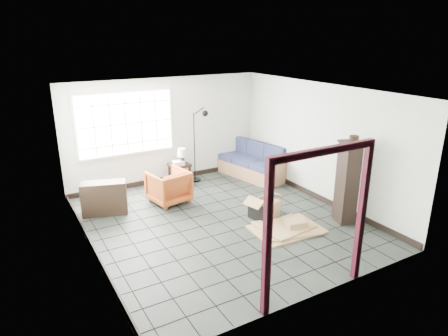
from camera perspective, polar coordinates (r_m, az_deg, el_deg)
ground at (r=8.07m, az=-0.47°, el=-7.66°), size 5.50×5.50×0.00m
room_shell at (r=7.51m, az=-0.61°, el=4.00°), size 5.02×5.52×2.61m
window_panel at (r=9.57m, az=-13.88°, el=6.17°), size 2.32×0.08×1.52m
doorway_trim at (r=5.52m, az=13.50°, el=-5.33°), size 1.80×0.08×2.20m
futon_sofa at (r=10.55m, az=3.90°, el=0.63°), size 1.18×2.15×0.90m
armchair at (r=8.91m, az=-7.92°, el=-2.41°), size 0.90×0.86×0.81m
side_table at (r=9.98m, az=-6.40°, el=0.10°), size 0.51×0.51×0.52m
table_lamp at (r=9.85m, az=-6.00°, el=2.13°), size 0.32×0.32×0.40m
projector at (r=9.87m, az=-6.55°, el=0.73°), size 0.29×0.24×0.10m
floor_lamp at (r=10.02m, az=-3.49°, el=3.70°), size 0.54×0.34×1.87m
console_shelf at (r=8.63m, az=-16.72°, el=-4.14°), size 0.97×0.62×0.70m
tall_shelf at (r=8.13m, az=17.18°, el=-1.93°), size 0.47×0.53×1.64m
pot at (r=7.84m, az=18.08°, el=3.94°), size 0.18×0.18×0.13m
open_box at (r=8.25m, az=5.74°, el=-5.80°), size 0.93×0.61×0.48m
cardboard_pile at (r=7.83m, az=9.08°, el=-8.38°), size 1.35×1.10×0.19m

